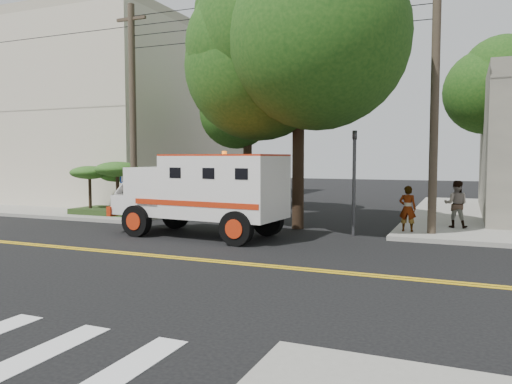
% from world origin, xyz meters
% --- Properties ---
extents(ground, '(100.00, 100.00, 0.00)m').
position_xyz_m(ground, '(0.00, 0.00, 0.00)').
color(ground, black).
rests_on(ground, ground).
extents(sidewalk_nw, '(17.00, 17.00, 0.15)m').
position_xyz_m(sidewalk_nw, '(-13.50, 13.50, 0.07)').
color(sidewalk_nw, gray).
rests_on(sidewalk_nw, ground).
extents(building_left, '(16.00, 14.00, 10.00)m').
position_xyz_m(building_left, '(-15.50, 15.00, 5.15)').
color(building_left, beige).
rests_on(building_left, sidewalk_nw).
extents(utility_pole_left, '(0.28, 0.28, 9.00)m').
position_xyz_m(utility_pole_left, '(-5.60, 6.00, 4.50)').
color(utility_pole_left, '#382D23').
rests_on(utility_pole_left, ground).
extents(utility_pole_right, '(0.28, 0.28, 9.00)m').
position_xyz_m(utility_pole_right, '(6.30, 6.20, 4.50)').
color(utility_pole_right, '#382D23').
rests_on(utility_pole_right, ground).
extents(tree_main, '(6.08, 5.70, 9.85)m').
position_xyz_m(tree_main, '(1.94, 6.21, 7.20)').
color(tree_main, black).
rests_on(tree_main, ground).
extents(tree_left, '(4.48, 4.20, 7.70)m').
position_xyz_m(tree_left, '(-2.68, 11.79, 5.73)').
color(tree_left, black).
rests_on(tree_left, ground).
extents(tree_right, '(4.80, 4.50, 8.20)m').
position_xyz_m(tree_right, '(8.84, 15.77, 6.09)').
color(tree_right, black).
rests_on(tree_right, ground).
extents(traffic_signal, '(0.15, 0.18, 3.60)m').
position_xyz_m(traffic_signal, '(3.80, 5.60, 2.23)').
color(traffic_signal, '#3F3F42').
rests_on(traffic_signal, ground).
extents(accessibility_sign, '(0.45, 0.10, 2.02)m').
position_xyz_m(accessibility_sign, '(-6.20, 6.17, 1.37)').
color(accessibility_sign, '#3F3F42').
rests_on(accessibility_sign, ground).
extents(palm_planter, '(3.52, 2.63, 2.36)m').
position_xyz_m(palm_planter, '(-7.44, 6.62, 1.65)').
color(palm_planter, '#1E3314').
rests_on(palm_planter, sidewalk_nw).
extents(armored_truck, '(6.29, 2.88, 2.79)m').
position_xyz_m(armored_truck, '(-0.85, 3.50, 1.59)').
color(armored_truck, silver).
rests_on(armored_truck, ground).
extents(pedestrian_a, '(0.58, 0.39, 1.58)m').
position_xyz_m(pedestrian_a, '(5.50, 6.35, 0.94)').
color(pedestrian_a, gray).
rests_on(pedestrian_a, sidewalk_ne).
extents(pedestrian_b, '(0.87, 0.70, 1.71)m').
position_xyz_m(pedestrian_b, '(7.01, 8.00, 1.00)').
color(pedestrian_b, gray).
rests_on(pedestrian_b, sidewalk_ne).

